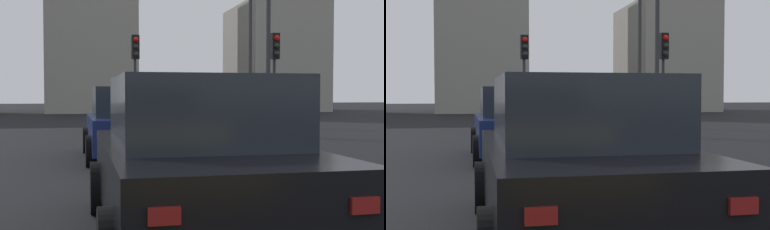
# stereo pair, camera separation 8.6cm
# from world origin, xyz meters

# --- Properties ---
(car_navy_right_lead) EXTENTS (4.11, 2.03, 1.63)m
(car_navy_right_lead) POSITION_xyz_m (10.16, 1.72, 0.78)
(car_navy_right_lead) COLOR #141E4C
(car_navy_right_lead) RESTS_ON ground_plane
(car_black_right_second) EXTENTS (4.15, 2.08, 1.64)m
(car_black_right_second) POSITION_xyz_m (3.53, 1.61, 0.78)
(car_black_right_second) COLOR black
(car_black_right_second) RESTS_ON ground_plane
(traffic_light_near_left) EXTENTS (0.32, 0.30, 3.59)m
(traffic_light_near_left) POSITION_xyz_m (15.23, -3.83, 2.59)
(traffic_light_near_left) COLOR #2D2D30
(traffic_light_near_left) RESTS_ON ground_plane
(traffic_light_near_right) EXTENTS (0.33, 0.31, 3.69)m
(traffic_light_near_right) POSITION_xyz_m (17.67, 0.77, 2.66)
(traffic_light_near_right) COLOR #2D2D30
(traffic_light_near_right) RESTS_ON ground_plane
(street_lamp_far) EXTENTS (0.56, 0.36, 7.73)m
(street_lamp_far) POSITION_xyz_m (20.08, -4.56, 4.53)
(street_lamp_far) COLOR #2D2D30
(street_lamp_far) RESTS_ON ground_plane
(building_facade_left) EXTENTS (9.53, 6.71, 9.29)m
(building_facade_left) POSITION_xyz_m (41.52, -14.00, 4.65)
(building_facade_left) COLOR gray
(building_facade_left) RESTS_ON ground_plane
(building_facade_center) EXTENTS (12.72, 6.94, 17.95)m
(building_facade_center) POSITION_xyz_m (43.38, 2.00, 8.97)
(building_facade_center) COLOR gray
(building_facade_center) RESTS_ON ground_plane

